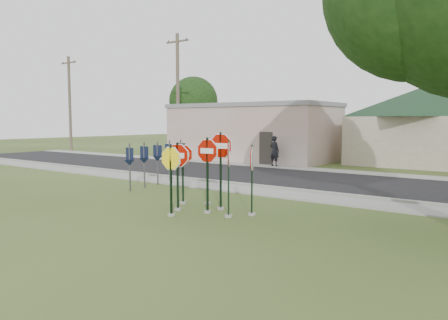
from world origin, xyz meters
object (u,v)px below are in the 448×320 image
Objects in this scene: stop_sign_center at (207,165)px; stop_sign_left at (178,167)px; stop_sign_yellow at (171,172)px; pedestrian at (275,151)px; utility_pole_near at (178,94)px.

stop_sign_center is 1.08m from stop_sign_left.
stop_sign_center is at bearing 14.41° from stop_sign_left.
stop_sign_center is at bearing 59.47° from stop_sign_yellow.
stop_sign_center is 1.07× the size of stop_sign_left.
utility_pole_near is at bearing 5.67° from pedestrian.
stop_sign_yellow is at bearing -120.53° from stop_sign_center.
stop_sign_center is 0.26× the size of utility_pole_near.
stop_sign_left is 19.89m from utility_pole_near.
stop_sign_center reaches higher than pedestrian.
stop_sign_yellow is 15.11m from pedestrian.
stop_sign_center is at bearing -44.64° from utility_pole_near.
pedestrian is at bearing 107.42° from stop_sign_left.
stop_sign_yellow is 0.88m from stop_sign_left.
stop_sign_left is at bearing 118.14° from pedestrian.
stop_sign_yellow is 0.98× the size of stop_sign_left.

